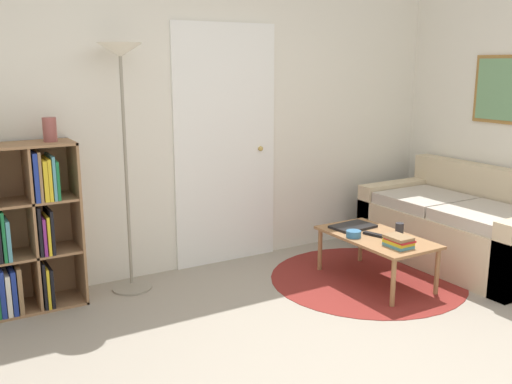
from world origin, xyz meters
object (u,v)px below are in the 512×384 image
bowl (354,234)px  vase_on_shelf (50,129)px  bookshelf (3,235)px  floor_lamp (122,87)px  laptop (353,226)px  cup (399,228)px  couch (463,229)px  coffee_table (376,240)px

bowl → vase_on_shelf: size_ratio=0.70×
bowl → vase_on_shelf: bearing=158.4°
bookshelf → floor_lamp: (0.87, -0.04, 0.98)m
floor_lamp → vase_on_shelf: size_ratio=11.05×
laptop → bowl: size_ratio=3.17×
laptop → bowl: (-0.17, -0.21, 0.02)m
laptop → cup: cup is taller
bookshelf → couch: bearing=-13.9°
bookshelf → couch: 3.71m
coffee_table → floor_lamp: bearing=154.0°
coffee_table → laptop: size_ratio=2.56×
laptop → cup: (0.22, -0.31, 0.03)m
cup → vase_on_shelf: size_ratio=0.49×
couch → cup: bearing=-178.2°
bookshelf → laptop: size_ratio=3.19×
vase_on_shelf → coffee_table: bearing=-21.4°
couch → coffee_table: size_ratio=1.74×
bowl → couch: bearing=-3.6°
coffee_table → vase_on_shelf: bearing=158.6°
couch → laptop: size_ratio=4.45×
cup → coffee_table: bearing=169.5°
laptop → vase_on_shelf: (-2.22, 0.60, 0.87)m
bookshelf → bowl: bookshelf is taller
floor_lamp → bowl: (1.54, -0.78, -1.13)m
couch → vase_on_shelf: (-3.23, 0.89, 0.97)m
bowl → laptop: bearing=51.0°
floor_lamp → bowl: size_ratio=15.89×
bookshelf → laptop: 2.65m
bookshelf → vase_on_shelf: vase_on_shelf is taller
coffee_table → laptop: (-0.01, 0.27, 0.05)m
floor_lamp → couch: floor_lamp is taller
coffee_table → laptop: bearing=92.8°
bookshelf → bowl: (2.41, -0.81, -0.15)m
laptop → floor_lamp: bearing=161.5°
couch → vase_on_shelf: 3.49m
couch → vase_on_shelf: vase_on_shelf is taller
bowl → floor_lamp: bearing=153.2°
floor_lamp → laptop: floor_lamp is taller
coffee_table → bowl: bearing=161.1°
coffee_table → cup: 0.22m
floor_lamp → laptop: bearing=-18.5°
couch → bowl: (-1.18, 0.07, 0.12)m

